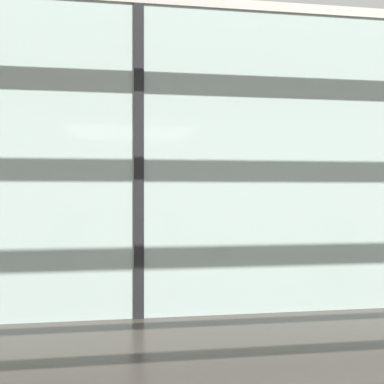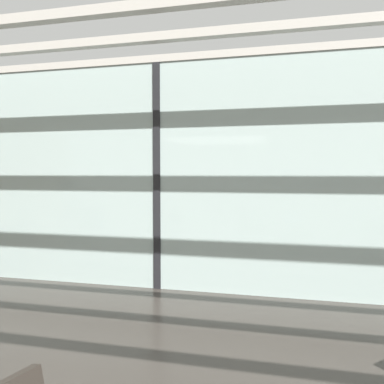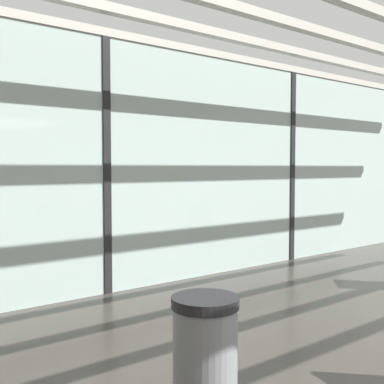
{
  "view_description": "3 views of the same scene",
  "coord_description": "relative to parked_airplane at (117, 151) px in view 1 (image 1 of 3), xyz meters",
  "views": [
    {
      "loc": [
        -0.17,
        0.57,
        1.28
      ],
      "look_at": [
        0.51,
        4.93,
        1.27
      ],
      "focal_mm": 42.57,
      "sensor_mm": 36.0,
      "label": 1
    },
    {
      "loc": [
        1.74,
        0.02,
        1.64
      ],
      "look_at": [
        -0.12,
        7.74,
        1.25
      ],
      "focal_mm": 36.16,
      "sensor_mm": 36.0,
      "label": 2
    },
    {
      "loc": [
        -2.77,
        -0.05,
        1.57
      ],
      "look_at": [
        1.64,
        5.54,
        1.2
      ],
      "focal_mm": 44.05,
      "sensor_mm": 36.0,
      "label": 3
    }
  ],
  "objects": [
    {
      "name": "window_mullion_1",
      "position": [
        0.26,
        -4.86,
        -0.52
      ],
      "size": [
        0.1,
        0.12,
        3.17
      ],
      "primitive_type": "cube",
      "color": "black",
      "rests_on": "ground"
    },
    {
      "name": "glass_curtain_wall",
      "position": [
        0.26,
        -4.86,
        -0.52
      ],
      "size": [
        14.0,
        0.08,
        3.17
      ],
      "primitive_type": "cube",
      "color": "#A3B7B2",
      "rests_on": "ground"
    },
    {
      "name": "parked_airplane",
      "position": [
        0.0,
        0.0,
        0.0
      ],
      "size": [
        11.64,
        4.2,
        4.2
      ],
      "color": "silver",
      "rests_on": "ground"
    }
  ]
}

